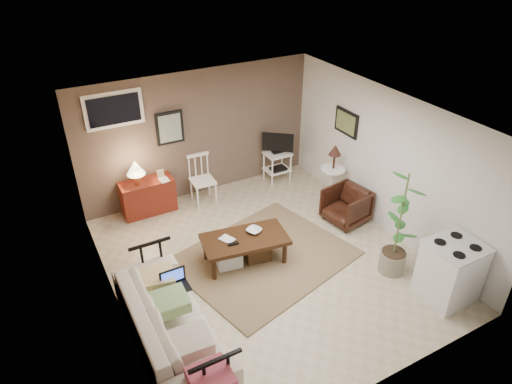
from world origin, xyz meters
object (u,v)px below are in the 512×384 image
side_table (333,167)px  armchair (346,204)px  coffee_table (244,248)px  stove (450,271)px  tv_stand (278,156)px  potted_plant (400,221)px  sofa (170,315)px  red_console (147,194)px  spindle_chair (202,181)px

side_table → armchair: (-0.16, -0.64, -0.39)m
coffee_table → stove: (2.14, -2.03, 0.18)m
coffee_table → side_table: bearing=19.4°
tv_stand → potted_plant: size_ratio=0.61×
stove → armchair: bearing=91.7°
coffee_table → sofa: size_ratio=0.61×
sofa → armchair: size_ratio=3.30×
side_table → stove: side_table is taller
armchair → potted_plant: (-0.21, -1.40, 0.57)m
sofa → coffee_table: bearing=-58.3°
sofa → potted_plant: bearing=-95.3°
sofa → armchair: bearing=-73.2°
sofa → side_table: (3.76, 1.72, 0.29)m
coffee_table → sofa: (-1.52, -0.94, 0.17)m
stove → red_console: bearing=126.2°
side_table → armchair: 0.77m
coffee_table → armchair: armchair is taller
spindle_chair → tv_stand: (1.63, 0.01, 0.11)m
tv_stand → coffee_table: bearing=-132.0°
sofa → spindle_chair: bearing=-29.8°
spindle_chair → stove: bearing=-63.4°
potted_plant → side_table: bearing=79.6°
tv_stand → stove: 4.02m
spindle_chair → armchair: spindle_chair is taller
side_table → stove: bearing=-91.9°
sofa → potted_plant: size_ratio=1.33×
red_console → spindle_chair: size_ratio=1.18×
coffee_table → potted_plant: 2.34m
side_table → armchair: bearing=-104.1°
stove → spindle_chair: bearing=116.6°
spindle_chair → side_table: 2.42m
side_table → potted_plant: 2.08m
spindle_chair → potted_plant: bearing=-61.9°
coffee_table → spindle_chair: (0.14, 1.97, 0.16)m
stove → sofa: bearing=163.4°
sofa → red_console: bearing=-11.8°
armchair → stove: (0.06, -2.18, 0.11)m
sofa → armchair: 3.76m
coffee_table → potted_plant: potted_plant is taller
coffee_table → sofa: sofa is taller
red_console → side_table: 3.40m
tv_stand → stove: (0.37, -4.00, -0.09)m
red_console → spindle_chair: red_console is taller
spindle_chair → side_table: (2.09, -1.18, 0.30)m
potted_plant → spindle_chair: bearing=118.1°
sofa → potted_plant: potted_plant is taller
armchair → stove: 2.18m
tv_stand → side_table: (0.47, -1.19, 0.19)m
sofa → tv_stand: 4.39m
tv_stand → armchair: tv_stand is taller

